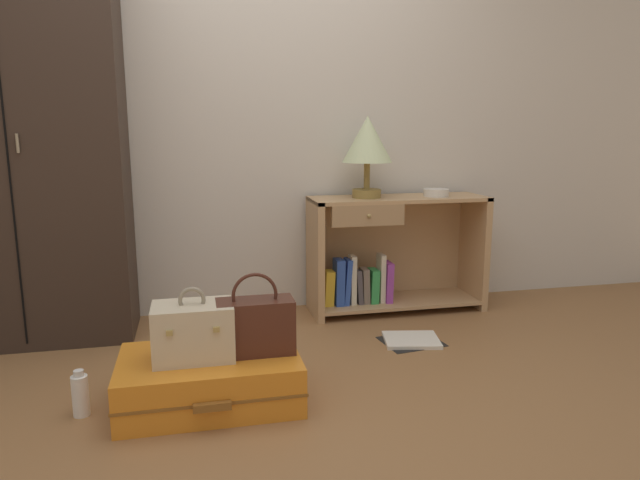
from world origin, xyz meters
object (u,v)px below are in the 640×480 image
Objects in this scene: table_lamp at (367,143)px; bottle at (80,395)px; bowl at (436,193)px; train_case at (193,331)px; suitcase_large at (210,379)px; wardrobe at (20,142)px; handbag at (255,325)px; bookshelf at (388,255)px; open_book_on_floor at (411,340)px.

table_lamp reaches higher than bottle.
train_case is at bearing -146.02° from bowl.
wardrobe is at bearing 132.29° from suitcase_large.
bowl is 0.45× the size of handbag.
wardrobe is 1.95× the size of bookshelf.
handbag is 1.02× the size of open_book_on_floor.
wardrobe is at bearing -178.39° from bookshelf.
wardrobe is 6.26× the size of open_book_on_floor.
train_case is at bearing -138.91° from bookshelf.
bottle is 0.56× the size of open_book_on_floor.
open_book_on_floor is (-0.34, -0.52, -0.72)m from bowl.
bottle is (0.38, -0.96, -0.95)m from wardrobe.
suitcase_large is at bearing -137.75° from bookshelf.
handbag is at bearing -2.12° from suitcase_large.
suitcase_large is at bearing -134.06° from table_lamp.
bookshelf is 3.16× the size of handbag.
wardrobe reaches higher than handbag.
bottle is (-0.69, 0.01, -0.23)m from handbag.
suitcase_large is 3.88× the size of bottle.
bookshelf is 2.24× the size of table_lamp.
train_case is at bearing -1.54° from bottle.
table_lamp is 3.15× the size of bowl.
suitcase_large is at bearing -156.78° from open_book_on_floor.
suitcase_large is (-0.97, -1.00, -0.92)m from table_lamp.
table_lamp reaches higher than bowl.
handbag reaches higher than open_book_on_floor.
table_lamp reaches higher than train_case.
table_lamp is at bearing 1.25° from wardrobe.
bottle is at bearing 178.46° from train_case.
bottle is (-1.47, -1.00, -0.94)m from table_lamp.
bottle is at bearing -68.53° from wardrobe.
bookshelf is at bearing 83.54° from open_book_on_floor.
bottle is at bearing -145.72° from table_lamp.
bookshelf is (2.00, 0.06, -0.69)m from wardrobe.
train_case is 0.50m from bottle.
bowl is (0.28, -0.05, 0.38)m from bookshelf.
train_case reaches higher than suitcase_large.
bookshelf is at bearing 47.74° from handbag.
bookshelf is 7.06× the size of bowl.
bowl reaches higher than bookshelf.
bookshelf is 5.69× the size of bottle.
suitcase_large is (-1.40, -0.97, -0.63)m from bowl.
handbag reaches higher than train_case.
table_lamp is at bearing 34.28° from bottle.
table_lamp is 0.52m from bowl.
bowl is at bearing 38.99° from handbag.
bowl reaches higher than open_book_on_floor.
table_lamp is 1.46m from handbag.
suitcase_large is at bearing -145.21° from bowl.
wardrobe is at bearing 137.69° from handbag.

